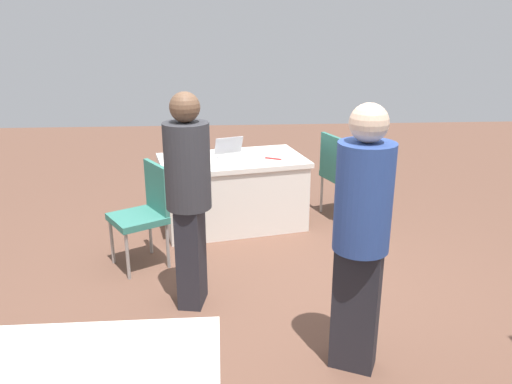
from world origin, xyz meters
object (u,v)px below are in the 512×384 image
(person_attendee_standing, at_px, (188,192))
(scissors_red, at_px, (273,159))
(yarn_ball, at_px, (194,155))
(laptop_silver, at_px, (232,154))
(person_organiser, at_px, (361,229))
(chair_aisle, at_px, (340,170))
(table_foreground, at_px, (233,192))
(chair_tucked_right, at_px, (145,209))

(person_attendee_standing, distance_m, scissors_red, 1.77)
(yarn_ball, bearing_deg, laptop_silver, -168.43)
(person_organiser, bearing_deg, laptop_silver, 131.46)
(yarn_ball, bearing_deg, scissors_red, 179.51)
(chair_aisle, relative_size, yarn_ball, 8.64)
(person_attendee_standing, relative_size, scissors_red, 9.32)
(scissors_red, bearing_deg, person_organiser, -55.31)
(table_foreground, distance_m, chair_aisle, 1.24)
(laptop_silver, distance_m, scissors_red, 0.44)
(yarn_ball, bearing_deg, chair_aisle, -172.06)
(chair_aisle, bearing_deg, person_organiser, -29.47)
(chair_aisle, bearing_deg, table_foreground, -100.90)
(table_foreground, relative_size, chair_tucked_right, 1.78)
(table_foreground, bearing_deg, person_attendee_standing, 77.58)
(chair_aisle, bearing_deg, chair_tucked_right, -80.94)
(table_foreground, relative_size, chair_aisle, 1.75)
(laptop_silver, bearing_deg, person_attendee_standing, 56.40)
(laptop_silver, height_order, scissors_red, laptop_silver)
(person_organiser, relative_size, scissors_red, 9.55)
(chair_tucked_right, xyz_separation_m, yarn_ball, (-0.41, -0.85, 0.27))
(chair_aisle, xyz_separation_m, laptop_silver, (1.21, 0.14, 0.25))
(person_attendee_standing, xyz_separation_m, yarn_ball, (0.04, -1.58, -0.13))
(chair_aisle, distance_m, laptop_silver, 1.25)
(yarn_ball, bearing_deg, person_organiser, 114.87)
(person_attendee_standing, relative_size, laptop_silver, 4.18)
(chair_tucked_right, height_order, person_attendee_standing, person_attendee_standing)
(person_attendee_standing, height_order, person_organiser, person_organiser)
(chair_aisle, xyz_separation_m, scissors_red, (0.78, 0.23, 0.21))
(chair_aisle, xyz_separation_m, person_attendee_standing, (1.57, 1.80, 0.39))
(table_foreground, xyz_separation_m, scissors_red, (-0.43, 0.06, 0.38))
(chair_aisle, relative_size, person_attendee_standing, 0.57)
(person_attendee_standing, height_order, laptop_silver, person_attendee_standing)
(chair_tucked_right, bearing_deg, yarn_ball, -56.77)
(person_attendee_standing, bearing_deg, person_organiser, 62.13)
(table_foreground, height_order, scissors_red, scissors_red)
(person_organiser, bearing_deg, chair_aisle, 104.97)
(chair_tucked_right, distance_m, chair_aisle, 2.29)
(yarn_ball, relative_size, scissors_red, 0.61)
(chair_tucked_right, bearing_deg, scissors_red, -86.94)
(person_organiser, xyz_separation_m, yarn_ball, (1.13, -2.43, -0.15))
(laptop_silver, bearing_deg, scissors_red, 146.82)
(chair_aisle, height_order, laptop_silver, laptop_silver)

